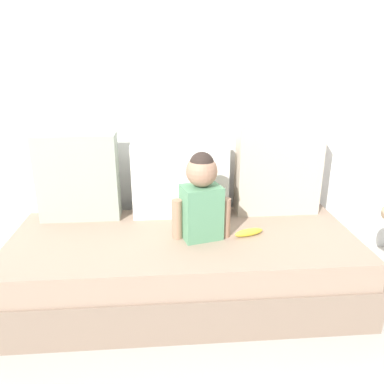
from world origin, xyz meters
TOP-DOWN VIEW (x-y plane):
  - ground_plane at (0.00, 0.00)m, footprint 12.00×12.00m
  - back_wall at (0.00, 0.53)m, footprint 5.12×0.10m
  - couch at (0.00, 0.00)m, footprint 1.92×0.80m
  - throw_pillow_left at (-0.60, 0.30)m, footprint 0.46×0.16m
  - throw_pillow_center at (0.00, 0.30)m, footprint 0.57×0.16m
  - throw_pillow_right at (0.60, 0.30)m, footprint 0.50×0.16m
  - toddler at (0.09, -0.02)m, footprint 0.31×0.20m
  - banana at (0.35, -0.03)m, footprint 0.18×0.09m

SIDE VIEW (x-z plane):
  - ground_plane at x=0.00m, z-range 0.00..0.00m
  - couch at x=0.00m, z-range 0.00..0.38m
  - banana at x=0.35m, z-range 0.38..0.42m
  - throw_pillow_center at x=0.00m, z-range 0.38..0.83m
  - toddler at x=0.09m, z-range 0.38..0.85m
  - throw_pillow_left at x=-0.60m, z-range 0.38..0.89m
  - throw_pillow_right at x=0.60m, z-range 0.38..0.93m
  - back_wall at x=0.00m, z-range 0.00..2.50m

